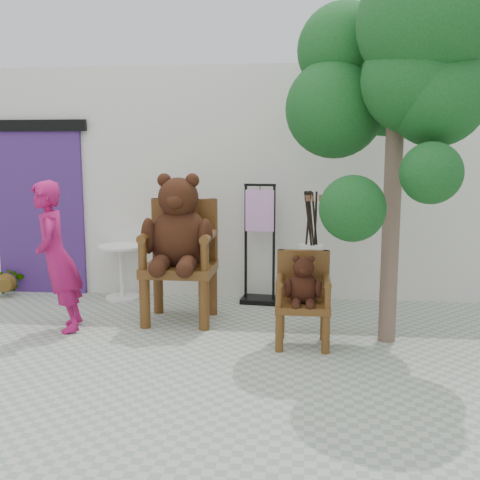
{
  "coord_description": "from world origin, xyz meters",
  "views": [
    {
      "loc": [
        0.48,
        -4.63,
        1.89
      ],
      "look_at": [
        -0.16,
        1.4,
        0.95
      ],
      "focal_mm": 42.0,
      "sensor_mm": 36.0,
      "label": 1
    }
  ],
  "objects": [
    {
      "name": "chair_small",
      "position": [
        0.53,
        0.79,
        0.55
      ],
      "size": [
        0.53,
        0.49,
        0.93
      ],
      "color": "#492A0F",
      "rests_on": "ground"
    },
    {
      "name": "doorway",
      "position": [
        -3.0,
        2.58,
        1.16
      ],
      "size": [
        1.4,
        0.11,
        2.33
      ],
      "color": "#44236B",
      "rests_on": "ground"
    },
    {
      "name": "person",
      "position": [
        -2.07,
        0.96,
        0.8
      ],
      "size": [
        0.55,
        0.68,
        1.6
      ],
      "primitive_type": "imported",
      "rotation": [
        0.0,
        0.0,
        -1.24
      ],
      "color": "#A61459",
      "rests_on": "ground"
    },
    {
      "name": "ground_plane",
      "position": [
        0.0,
        0.0,
        0.0
      ],
      "size": [
        60.0,
        60.0,
        0.0
      ],
      "primitive_type": "plane",
      "color": "#A4A897",
      "rests_on": "ground"
    },
    {
      "name": "cafe_table",
      "position": [
        -1.82,
        2.35,
        0.44
      ],
      "size": [
        0.6,
        0.6,
        0.7
      ],
      "rotation": [
        0.0,
        0.0,
        -0.33
      ],
      "color": "white",
      "rests_on": "ground"
    },
    {
      "name": "stool_bucket",
      "position": [
        0.62,
        2.0,
        0.64
      ],
      "size": [
        0.32,
        0.32,
        1.45
      ],
      "rotation": [
        0.0,
        0.0,
        0.19
      ],
      "color": "white",
      "rests_on": "ground"
    },
    {
      "name": "tree",
      "position": [
        1.36,
        1.01,
        2.68
      ],
      "size": [
        1.85,
        1.97,
        3.64
      ],
      "rotation": [
        0.0,
        0.0,
        0.37
      ],
      "color": "brown",
      "rests_on": "ground"
    },
    {
      "name": "back_wall",
      "position": [
        0.0,
        3.1,
        1.5
      ],
      "size": [
        9.0,
        1.0,
        3.0
      ],
      "primitive_type": "cube",
      "color": "silver",
      "rests_on": "ground"
    },
    {
      "name": "chair_big",
      "position": [
        -0.85,
        1.47,
        0.95
      ],
      "size": [
        0.8,
        0.88,
        1.67
      ],
      "color": "#492A0F",
      "rests_on": "ground"
    },
    {
      "name": "potted_plant",
      "position": [
        -3.4,
        2.35,
        0.22
      ],
      "size": [
        0.48,
        0.45,
        0.43
      ],
      "primitive_type": "imported",
      "rotation": [
        0.0,
        0.0,
        0.35
      ],
      "color": "#0E3617",
      "rests_on": "ground"
    },
    {
      "name": "display_stand",
      "position": [
        -0.01,
        2.35,
        0.58
      ],
      "size": [
        0.48,
        0.4,
        1.51
      ],
      "rotation": [
        0.0,
        0.0,
        -0.1
      ],
      "color": "black",
      "rests_on": "ground"
    }
  ]
}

